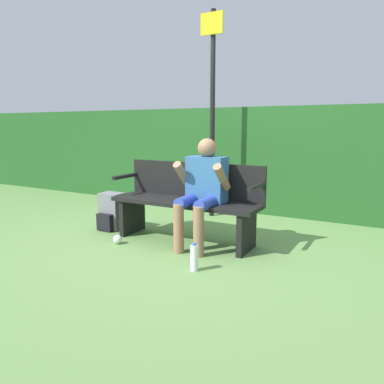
{
  "coord_description": "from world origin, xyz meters",
  "views": [
    {
      "loc": [
        2.08,
        -3.59,
        1.31
      ],
      "look_at": [
        0.15,
        -0.1,
        0.61
      ],
      "focal_mm": 35.0,
      "sensor_mm": 36.0,
      "label": 1
    }
  ],
  "objects": [
    {
      "name": "signpost",
      "position": [
        -0.29,
        1.29,
        1.62
      ],
      "size": [
        0.33,
        0.09,
        2.88
      ],
      "color": "black",
      "rests_on": "ground"
    },
    {
      "name": "backpack",
      "position": [
        -1.1,
        0.01,
        0.22
      ],
      "size": [
        0.29,
        0.29,
        0.47
      ],
      "color": "slate",
      "rests_on": "ground"
    },
    {
      "name": "person_seated",
      "position": [
        0.25,
        -0.05,
        0.67
      ],
      "size": [
        0.56,
        0.58,
        1.18
      ],
      "color": "#336699",
      "rests_on": "ground"
    },
    {
      "name": "ground_plane",
      "position": [
        0.0,
        0.0,
        0.0
      ],
      "size": [
        40.0,
        40.0,
        0.0
      ],
      "primitive_type": "plane",
      "color": "#668E4C"
    },
    {
      "name": "water_bottle",
      "position": [
        0.52,
        -0.73,
        0.12
      ],
      "size": [
        0.07,
        0.07,
        0.26
      ],
      "color": "white",
      "rests_on": "ground"
    },
    {
      "name": "park_bench",
      "position": [
        0.0,
        0.06,
        0.47
      ],
      "size": [
        1.74,
        0.49,
        0.89
      ],
      "color": "black",
      "rests_on": "ground"
    },
    {
      "name": "hedge_back",
      "position": [
        0.0,
        1.93,
        0.8
      ],
      "size": [
        12.0,
        0.41,
        1.59
      ],
      "color": "#235623",
      "rests_on": "ground"
    },
    {
      "name": "parked_car",
      "position": [
        -3.84,
        11.89,
        0.59
      ],
      "size": [
        4.14,
        1.96,
        1.2
      ],
      "rotation": [
        0.0,
        0.0,
        0.08
      ],
      "color": "black",
      "rests_on": "ground"
    },
    {
      "name": "litter_crumple",
      "position": [
        -0.62,
        -0.44,
        0.05
      ],
      "size": [
        0.1,
        0.1,
        0.1
      ],
      "color": "silver",
      "rests_on": "ground"
    }
  ]
}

